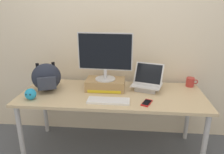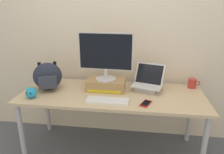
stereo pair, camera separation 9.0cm
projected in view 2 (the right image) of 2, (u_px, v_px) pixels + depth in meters
ground_plane at (112, 150)px, 2.50m from camera, size 20.00×20.00×0.00m
back_wall at (117, 32)px, 2.52m from camera, size 7.00×0.10×2.60m
desk at (112, 99)px, 2.28m from camera, size 1.93×0.75×0.72m
toner_box_yellow at (106, 84)px, 2.35m from camera, size 0.42×0.25×0.12m
desktop_monitor at (106, 55)px, 2.24m from camera, size 0.58×0.22×0.50m
open_laptop at (148, 85)px, 2.32m from camera, size 0.37×0.33×0.28m
external_keyboard at (107, 101)px, 2.06m from camera, size 0.41×0.15×0.02m
messenger_backpack at (48, 76)px, 2.33m from camera, size 0.37×0.33×0.30m
coffee_mug at (192, 83)px, 2.39m from camera, size 0.13×0.09×0.10m
cell_phone at (146, 103)px, 2.01m from camera, size 0.12×0.17×0.01m
plush_toy at (31, 93)px, 2.13m from camera, size 0.11×0.11×0.11m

